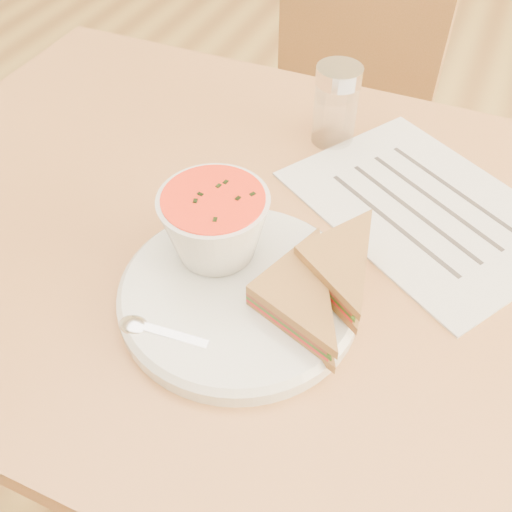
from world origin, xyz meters
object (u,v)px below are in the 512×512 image
at_px(dining_table, 258,392).
at_px(condiment_shaker, 336,105).
at_px(soup_bowl, 215,228).
at_px(plate, 239,294).
at_px(chair_far, 318,176).

bearing_deg(dining_table, condiment_shaker, 83.35).
bearing_deg(condiment_shaker, soup_bowl, -98.97).
bearing_deg(condiment_shaker, plate, -90.03).
bearing_deg(dining_table, plate, -77.73).
height_order(soup_bowl, condiment_shaker, condiment_shaker).
relative_size(dining_table, soup_bowl, 8.85).
bearing_deg(chair_far, soup_bowl, 100.97).
distance_m(chair_far, condiment_shaker, 0.53).
xyz_separation_m(plate, condiment_shaker, (0.00, 0.31, 0.05)).
bearing_deg(chair_far, dining_table, 103.79).
bearing_deg(soup_bowl, plate, -40.21).
height_order(plate, soup_bowl, soup_bowl).
relative_size(chair_far, condiment_shaker, 7.56).
distance_m(plate, condiment_shaker, 0.31).
distance_m(dining_table, soup_bowl, 0.44).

